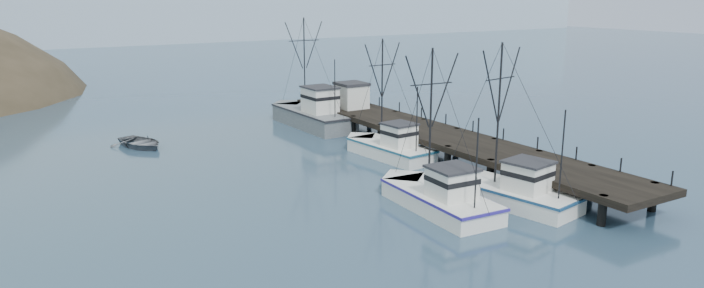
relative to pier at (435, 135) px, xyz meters
The scene contains 10 objects.
ground 21.33m from the pier, 131.19° to the right, with size 400.00×400.00×0.00m, color navy.
pier is the anchor object (origin of this frame).
distant_ridge 154.06m from the pier, 91.49° to the left, with size 360.00×40.00×26.00m, color #9EB2C6.
trawler_near 14.33m from the pier, 108.07° to the right, with size 5.38×11.30×11.38m.
trawler_mid 15.35m from the pier, 127.89° to the right, with size 4.24×11.20×11.10m.
trawler_far 4.62m from the pier, 167.86° to the left, with size 4.17×10.41×10.73m.
work_vessel 16.72m from the pier, 104.43° to the left, with size 4.50×14.06×11.99m.
pier_shed 14.12m from the pier, 91.44° to the left, with size 3.00×3.20×2.80m.
pickup_truck 15.38m from the pier, 92.20° to the left, with size 2.77×6.01×1.67m, color silver.
motorboat 27.68m from the pier, 144.44° to the left, with size 4.19×5.86×1.21m, color #5A5D64.
Camera 1 is at (-21.27, -27.59, 14.30)m, focal length 32.00 mm.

